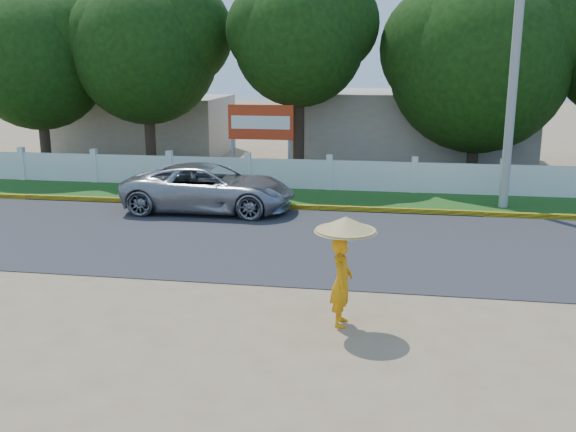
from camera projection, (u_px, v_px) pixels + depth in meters
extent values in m
plane|color=#9E8460|center=(271.00, 305.00, 12.49)|extent=(120.00, 120.00, 0.00)
cube|color=#38383A|center=(303.00, 241.00, 16.79)|extent=(60.00, 7.00, 0.02)
cube|color=#2D601E|center=(325.00, 198.00, 21.82)|extent=(60.00, 3.50, 0.03)
cube|color=yellow|center=(319.00, 208.00, 20.17)|extent=(40.00, 0.18, 0.16)
cube|color=silver|center=(329.00, 175.00, 23.08)|extent=(40.00, 0.10, 1.10)
cube|color=#B7AD99|center=(411.00, 128.00, 28.86)|extent=(10.00, 6.00, 3.20)
cube|color=#B7AD99|center=(145.00, 125.00, 31.91)|extent=(8.00, 5.00, 2.80)
cylinder|color=gray|center=(515.00, 63.00, 19.43)|extent=(0.28, 0.28, 9.06)
imported|color=#9A9CA1|center=(209.00, 188.00, 19.95)|extent=(5.32, 2.51, 1.47)
imported|color=orange|center=(342.00, 282.00, 11.41)|extent=(0.41, 0.61, 1.61)
cylinder|color=gray|center=(345.00, 249.00, 11.25)|extent=(0.02, 0.02, 1.05)
cone|color=tan|center=(346.00, 224.00, 11.14)|extent=(1.11, 1.11, 0.27)
cylinder|color=gray|center=(233.00, 156.00, 24.62)|extent=(0.12, 0.12, 2.00)
cylinder|color=gray|center=(289.00, 157.00, 24.28)|extent=(0.12, 0.12, 2.00)
cube|color=#B83013|center=(261.00, 122.00, 24.14)|extent=(2.50, 0.12, 1.30)
cube|color=silver|center=(260.00, 122.00, 24.08)|extent=(2.25, 0.02, 0.49)
cylinder|color=#473828|center=(299.00, 128.00, 25.39)|extent=(0.44, 0.44, 3.91)
sphere|color=#1A3F0E|center=(299.00, 40.00, 24.58)|extent=(5.07, 5.07, 5.07)
cylinder|color=#473828|center=(473.00, 146.00, 25.08)|extent=(0.44, 0.44, 2.59)
sphere|color=#1A3F0E|center=(479.00, 63.00, 24.31)|extent=(6.83, 6.83, 6.83)
cylinder|color=#473828|center=(150.00, 132.00, 26.86)|extent=(0.44, 0.44, 3.28)
sphere|color=#1A3F0E|center=(146.00, 52.00, 26.08)|extent=(5.86, 5.86, 5.86)
cylinder|color=#473828|center=(44.00, 134.00, 27.42)|extent=(0.44, 0.44, 2.96)
sphere|color=#1A3F0E|center=(38.00, 61.00, 26.68)|extent=(5.74, 5.74, 5.74)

